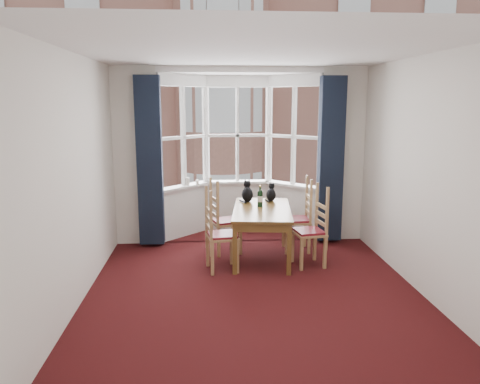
{
  "coord_description": "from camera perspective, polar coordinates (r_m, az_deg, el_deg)",
  "views": [
    {
      "loc": [
        -0.54,
        -5.18,
        2.27
      ],
      "look_at": [
        -0.1,
        1.05,
        1.05
      ],
      "focal_mm": 35.0,
      "sensor_mm": 36.0,
      "label": 1
    }
  ],
  "objects": [
    {
      "name": "tenement_building",
      "position": [
        19.21,
        -2.52,
        9.05
      ],
      "size": [
        18.4,
        7.8,
        15.2
      ],
      "color": "#A86956",
      "rests_on": "street"
    },
    {
      "name": "candle_short",
      "position": [
        7.93,
        -5.23,
        1.16
      ],
      "size": [
        0.06,
        0.06,
        0.09
      ],
      "primitive_type": "cylinder",
      "color": "white",
      "rests_on": "bay_window"
    },
    {
      "name": "wall_left",
      "position": [
        5.45,
        -19.56,
        1.22
      ],
      "size": [
        0.0,
        4.5,
        4.5
      ],
      "primitive_type": "plane",
      "rotation": [
        1.57,
        0.0,
        1.57
      ],
      "color": "silver",
      "rests_on": "floor"
    },
    {
      "name": "bay_window",
      "position": [
        8.0,
        -0.19,
        4.81
      ],
      "size": [
        2.76,
        0.94,
        2.8
      ],
      "color": "white",
      "rests_on": "floor"
    },
    {
      "name": "candle_tall",
      "position": [
        7.9,
        -6.4,
        1.28
      ],
      "size": [
        0.06,
        0.06,
        0.14
      ],
      "primitive_type": "cylinder",
      "color": "white",
      "rests_on": "bay_window"
    },
    {
      "name": "wine_bottle",
      "position": [
        6.89,
        2.47,
        -0.67
      ],
      "size": [
        0.08,
        0.08,
        0.31
      ],
      "color": "black",
      "rests_on": "dining_table"
    },
    {
      "name": "cat_right",
      "position": [
        7.3,
        3.81,
        -0.22
      ],
      "size": [
        0.19,
        0.24,
        0.29
      ],
      "color": "black",
      "rests_on": "dining_table"
    },
    {
      "name": "wall_right",
      "position": [
        5.84,
        21.79,
        1.68
      ],
      "size": [
        0.0,
        4.5,
        4.5
      ],
      "primitive_type": "plane",
      "rotation": [
        1.57,
        0.0,
        -1.57
      ],
      "color": "silver",
      "rests_on": "floor"
    },
    {
      "name": "floor",
      "position": [
        5.68,
        1.76,
        -12.51
      ],
      "size": [
        4.5,
        4.5,
        0.0
      ],
      "primitive_type": "plane",
      "color": "black",
      "rests_on": "ground"
    },
    {
      "name": "ceiling",
      "position": [
        5.23,
        1.95,
        16.85
      ],
      "size": [
        4.5,
        4.5,
        0.0
      ],
      "primitive_type": "plane",
      "rotation": [
        3.14,
        0.0,
        0.0
      ],
      "color": "white",
      "rests_on": "floor"
    },
    {
      "name": "dining_table",
      "position": [
        6.81,
        2.7,
        -2.69
      ],
      "size": [
        0.98,
        1.6,
        0.73
      ],
      "color": "brown",
      "rests_on": "floor"
    },
    {
      "name": "curtain_left",
      "position": [
        7.36,
        -10.94,
        3.67
      ],
      "size": [
        0.38,
        0.22,
        2.6
      ],
      "primitive_type": "cube",
      "color": "black",
      "rests_on": "floor"
    },
    {
      "name": "street",
      "position": [
        38.34,
        -3.21,
        -1.4
      ],
      "size": [
        80.0,
        80.0,
        0.0
      ],
      "primitive_type": "plane",
      "color": "#333335",
      "rests_on": "ground"
    },
    {
      "name": "wall_near",
      "position": [
        3.1,
        6.17,
        -5.32
      ],
      "size": [
        4.0,
        0.0,
        4.0
      ],
      "primitive_type": "plane",
      "rotation": [
        -1.57,
        0.0,
        0.0
      ],
      "color": "silver",
      "rests_on": "floor"
    },
    {
      "name": "wall_back_pier_left",
      "position": [
        7.56,
        -12.53,
        4.19
      ],
      "size": [
        0.7,
        0.12,
        2.8
      ],
      "primitive_type": "cube",
      "color": "silver",
      "rests_on": "floor"
    },
    {
      "name": "chair_left_far",
      "position": [
        7.04,
        -2.46,
        -3.76
      ],
      "size": [
        0.5,
        0.51,
        0.92
      ],
      "color": "#A37E4F",
      "rests_on": "floor"
    },
    {
      "name": "chair_left_near",
      "position": [
        6.33,
        -3.01,
        -5.46
      ],
      "size": [
        0.46,
        0.48,
        0.92
      ],
      "color": "#A37E4F",
      "rests_on": "floor"
    },
    {
      "name": "curtain_right",
      "position": [
        7.57,
        10.98,
        3.87
      ],
      "size": [
        0.38,
        0.22,
        2.6
      ],
      "primitive_type": "cube",
      "color": "black",
      "rests_on": "floor"
    },
    {
      "name": "chair_right_near",
      "position": [
        6.61,
        9.13,
        -4.87
      ],
      "size": [
        0.46,
        0.48,
        0.92
      ],
      "color": "#A37E4F",
      "rests_on": "floor"
    },
    {
      "name": "cat_left",
      "position": [
        7.23,
        0.9,
        -0.14
      ],
      "size": [
        0.18,
        0.26,
        0.34
      ],
      "color": "black",
      "rests_on": "dining_table"
    },
    {
      "name": "chair_right_far",
      "position": [
        7.22,
        7.61,
        -3.47
      ],
      "size": [
        0.41,
        0.43,
        0.92
      ],
      "color": "#A37E4F",
      "rests_on": "floor"
    },
    {
      "name": "wall_back_pier_right",
      "position": [
        7.79,
        12.29,
        4.4
      ],
      "size": [
        0.7,
        0.12,
        2.8
      ],
      "primitive_type": "cube",
      "color": "silver",
      "rests_on": "floor"
    }
  ]
}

